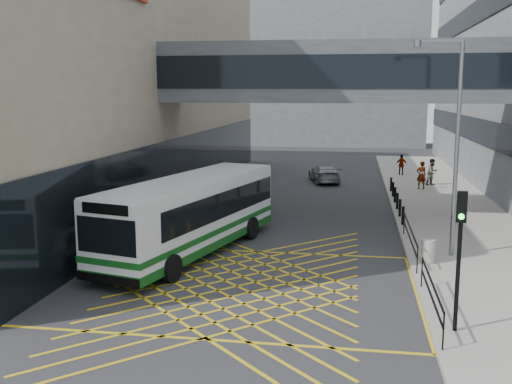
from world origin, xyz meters
The scene contains 18 objects.
ground centered at (0.00, 0.00, 0.00)m, with size 120.00×120.00×0.00m, color #333335.
building_whsmith centered at (-17.98, 16.00, 8.00)m, with size 24.17×42.00×16.00m.
building_far centered at (-2.00, 60.00, 9.00)m, with size 28.00×16.00×18.00m, color slate.
skybridge centered at (3.00, 12.00, 7.50)m, with size 20.00×4.10×3.00m.
pavement centered at (9.00, 15.00, 0.08)m, with size 6.00×54.00×0.16m, color #9E9990.
box_junction centered at (0.00, 0.00, 0.00)m, with size 12.00×9.00×0.01m.
bus centered at (-2.63, 3.98, 1.66)m, with size 5.20×11.35×3.10m.
car_white centered at (-4.50, 1.80, 0.73)m, with size 1.89×4.62×1.47m, color white.
car_dark centered at (-1.94, 11.59, 0.76)m, with size 1.90×4.86×1.52m, color black.
car_silver centered at (1.72, 24.36, 0.69)m, with size 1.87×4.42×1.38m, color gray.
traffic_light centered at (6.63, -3.26, 2.68)m, with size 0.29×0.46×3.87m.
street_lamp centered at (7.53, 4.66, 4.90)m, with size 1.89×0.30×8.32m.
litter_bin centered at (6.68, 3.45, 0.60)m, with size 0.51×0.51×0.89m, color #ADA89E.
kerb_railings centered at (6.15, 1.78, 0.88)m, with size 0.05×12.54×1.00m.
bollards centered at (6.25, 15.00, 0.61)m, with size 0.14×10.14×0.90m.
pedestrian_a centered at (8.27, 21.32, 1.08)m, with size 0.73×0.52×1.84m, color gray.
pedestrian_b centered at (9.20, 23.17, 1.07)m, with size 0.88×0.51×1.81m, color gray.
pedestrian_c centered at (7.49, 28.11, 0.94)m, with size 0.92×0.44×1.55m, color gray.
Camera 1 is at (3.83, -19.22, 6.57)m, focal length 42.00 mm.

